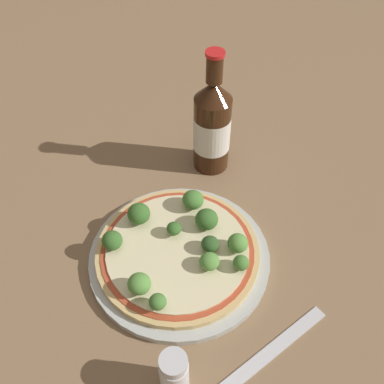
# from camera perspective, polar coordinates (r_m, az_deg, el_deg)

# --- Properties ---
(ground_plane) EXTENTS (3.00, 3.00, 0.00)m
(ground_plane) POSITION_cam_1_polar(r_m,az_deg,el_deg) (0.71, -2.71, -7.89)
(ground_plane) COLOR #846647
(plate) EXTENTS (0.28, 0.28, 0.01)m
(plate) POSITION_cam_1_polar(r_m,az_deg,el_deg) (0.69, -1.76, -8.46)
(plate) COLOR #B2B7B2
(plate) RESTS_ON ground_plane
(pizza) EXTENTS (0.25, 0.25, 0.01)m
(pizza) POSITION_cam_1_polar(r_m,az_deg,el_deg) (0.69, -1.94, -7.63)
(pizza) COLOR tan
(pizza) RESTS_ON plate
(broccoli_floret_0) EXTENTS (0.02, 0.02, 0.02)m
(broccoli_floret_0) POSITION_cam_1_polar(r_m,az_deg,el_deg) (0.65, 6.24, -8.95)
(broccoli_floret_0) COLOR #7A9E5B
(broccoli_floret_0) RESTS_ON pizza
(broccoli_floret_1) EXTENTS (0.03, 0.03, 0.03)m
(broccoli_floret_1) POSITION_cam_1_polar(r_m,az_deg,el_deg) (0.68, -10.11, -6.09)
(broccoli_floret_1) COLOR #7A9E5B
(broccoli_floret_1) RESTS_ON pizza
(broccoli_floret_2) EXTENTS (0.04, 0.04, 0.03)m
(broccoli_floret_2) POSITION_cam_1_polar(r_m,az_deg,el_deg) (0.69, 1.87, -3.49)
(broccoli_floret_2) COLOR #7A9E5B
(broccoli_floret_2) RESTS_ON pizza
(broccoli_floret_3) EXTENTS (0.03, 0.03, 0.03)m
(broccoli_floret_3) POSITION_cam_1_polar(r_m,az_deg,el_deg) (0.72, 0.12, -1.00)
(broccoli_floret_3) COLOR #7A9E5B
(broccoli_floret_3) RESTS_ON pizza
(broccoli_floret_4) EXTENTS (0.03, 0.03, 0.03)m
(broccoli_floret_4) POSITION_cam_1_polar(r_m,az_deg,el_deg) (0.63, -6.72, -11.50)
(broccoli_floret_4) COLOR #7A9E5B
(broccoli_floret_4) RESTS_ON pizza
(broccoli_floret_5) EXTENTS (0.03, 0.03, 0.02)m
(broccoli_floret_5) POSITION_cam_1_polar(r_m,az_deg,el_deg) (0.67, 2.30, -6.61)
(broccoli_floret_5) COLOR #7A9E5B
(broccoli_floret_5) RESTS_ON pizza
(broccoli_floret_6) EXTENTS (0.04, 0.04, 0.03)m
(broccoli_floret_6) POSITION_cam_1_polar(r_m,az_deg,el_deg) (0.70, -6.77, -2.75)
(broccoli_floret_6) COLOR #7A9E5B
(broccoli_floret_6) RESTS_ON pizza
(broccoli_floret_7) EXTENTS (0.02, 0.02, 0.02)m
(broccoli_floret_7) POSITION_cam_1_polar(r_m,az_deg,el_deg) (0.68, -2.30, -4.68)
(broccoli_floret_7) COLOR #7A9E5B
(broccoli_floret_7) RESTS_ON pizza
(broccoli_floret_8) EXTENTS (0.03, 0.03, 0.03)m
(broccoli_floret_8) POSITION_cam_1_polar(r_m,az_deg,el_deg) (0.67, 5.82, -6.48)
(broccoli_floret_8) COLOR #7A9E5B
(broccoli_floret_8) RESTS_ON pizza
(broccoli_floret_9) EXTENTS (0.02, 0.02, 0.03)m
(broccoli_floret_9) POSITION_cam_1_polar(r_m,az_deg,el_deg) (0.62, -4.39, -13.75)
(broccoli_floret_9) COLOR #7A9E5B
(broccoli_floret_9) RESTS_ON pizza
(broccoli_floret_10) EXTENTS (0.03, 0.03, 0.03)m
(broccoli_floret_10) POSITION_cam_1_polar(r_m,az_deg,el_deg) (0.65, 2.15, -8.89)
(broccoli_floret_10) COLOR #7A9E5B
(broccoli_floret_10) RESTS_ON pizza
(beer_bottle) EXTENTS (0.06, 0.06, 0.23)m
(beer_bottle) POSITION_cam_1_polar(r_m,az_deg,el_deg) (0.78, 2.57, 8.41)
(beer_bottle) COLOR #381E0F
(beer_bottle) RESTS_ON ground_plane
(pepper_shaker) EXTENTS (0.04, 0.04, 0.08)m
(pepper_shaker) POSITION_cam_1_polar(r_m,az_deg,el_deg) (0.58, -2.29, -22.00)
(pepper_shaker) COLOR silver
(pepper_shaker) RESTS_ON ground_plane
(fork) EXTENTS (0.08, 0.19, 0.00)m
(fork) POSITION_cam_1_polar(r_m,az_deg,el_deg) (0.64, 9.89, -19.38)
(fork) COLOR silver
(fork) RESTS_ON ground_plane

